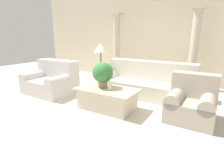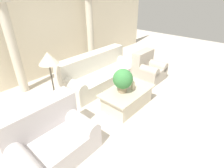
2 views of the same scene
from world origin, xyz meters
name	(u,v)px [view 1 (image 1 of 2)]	position (x,y,z in m)	size (l,w,h in m)	color
ground_plane	(110,103)	(0.00, 0.00, 0.00)	(16.00, 16.00, 0.00)	beige
wall_back	(152,35)	(0.00, 2.77, 1.60)	(10.00, 0.06, 3.20)	beige
sofa_long	(147,83)	(0.52, 1.05, 0.35)	(2.44, 0.99, 0.90)	beige
loveseat	(52,80)	(-1.86, -0.13, 0.36)	(1.35, 0.99, 0.90)	silver
coffee_table	(107,98)	(0.12, -0.31, 0.23)	(1.33, 0.76, 0.46)	beige
potted_plant	(103,73)	(-0.01, -0.26, 0.78)	(0.45, 0.45, 0.56)	#937F60
pillar_candle	(110,86)	(0.24, -0.37, 0.56)	(0.09, 0.09, 0.20)	beige
floor_lamp	(101,49)	(-0.99, 1.05, 1.18)	(0.44, 0.44, 1.37)	#4C473D
column_left	(117,46)	(-1.19, 2.35, 1.21)	(0.33, 0.33, 2.36)	beige
column_right	(194,49)	(1.44, 2.35, 1.21)	(0.33, 0.33, 2.36)	beige
armchair	(192,102)	(1.77, 0.11, 0.35)	(0.83, 0.83, 0.87)	#ADA393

